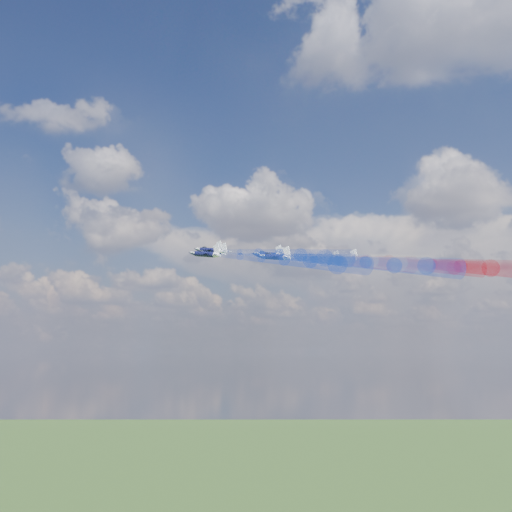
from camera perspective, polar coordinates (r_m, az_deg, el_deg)
The scene contains 16 objects.
jet_lead at distance 188.63m, azimuth -3.67°, elevation 0.42°, with size 9.93×12.42×3.31m, color black, non-canonical shape.
trail_lead at distance 168.18m, azimuth 2.08°, elevation 0.07°, with size 4.14×43.41×4.14m, color white, non-canonical shape.
jet_inner_left at distance 173.72m, azimuth -4.18°, elevation 0.51°, with size 9.93×12.42×3.31m, color black, non-canonical shape.
trail_inner_left at distance 153.18m, azimuth 2.07°, elevation 0.15°, with size 4.14×43.41×4.14m, color blue, non-canonical shape.
jet_inner_right at distance 187.27m, azimuth 1.38°, elevation 0.01°, with size 9.93×12.42×3.31m, color black, non-canonical shape.
trail_inner_right at distance 168.59m, azimuth 7.74°, elevation -0.39°, with size 4.14×43.41×4.14m, color red, non-canonical shape.
jet_outer_left at distance 155.08m, azimuth -4.50°, elevation 0.16°, with size 9.93×12.42×3.31m, color black, non-canonical shape.
trail_outer_left at distance 134.56m, azimuth 2.57°, elevation -0.31°, with size 4.14×43.41×4.14m, color blue, non-canonical shape.
jet_center_third at distance 169.56m, azimuth 1.04°, elevation 0.12°, with size 9.93×12.42×3.31m, color black, non-canonical shape.
trail_center_third at distance 150.87m, azimuth 8.11°, elevation -0.30°, with size 4.14×43.41×4.14m, color white, non-canonical shape.
jet_outer_right at distance 185.91m, azimuth 6.14°, elevation -0.31°, with size 9.93×12.42×3.31m, color black, non-canonical shape.
trail_outer_right at distance 169.02m, azimuth 13.02°, elevation -0.73°, with size 4.14×43.41×4.14m, color red, non-canonical shape.
jet_rear_left at distance 152.16m, azimuth 1.62°, elevation -0.09°, with size 9.93×12.42×3.31m, color black, non-canonical shape.
trail_rear_left at distance 133.84m, azimuth 9.68°, elevation -0.59°, with size 4.14×43.41×4.14m, color blue, non-canonical shape.
jet_rear_right at distance 169.18m, azimuth 7.58°, elevation -0.24°, with size 9.93×12.42×3.31m, color black, non-canonical shape.
trail_rear_right at distance 153.01m, azimuth 15.36°, elevation -0.70°, with size 4.14×43.41×4.14m, color red, non-canonical shape.
Camera 1 is at (69.94, -129.14, 104.21)m, focal length 45.03 mm.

